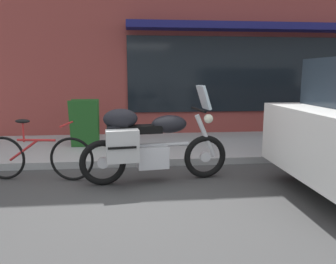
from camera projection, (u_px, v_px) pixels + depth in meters
The scene contains 4 objects.
ground_plane at pixel (135, 195), 4.29m from camera, with size 80.00×80.00×0.00m, color #3B3B3B.
touring_motorcycle at pixel (147, 142), 4.67m from camera, with size 2.17×0.83×1.41m.
parked_bicycle at pixel (37, 156), 4.82m from camera, with size 1.68×0.48×0.92m.
sandwich_board_sign at pixel (85, 123), 6.50m from camera, with size 0.55×0.41×0.94m.
Camera 1 is at (0.02, -4.10, 1.56)m, focal length 34.86 mm.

